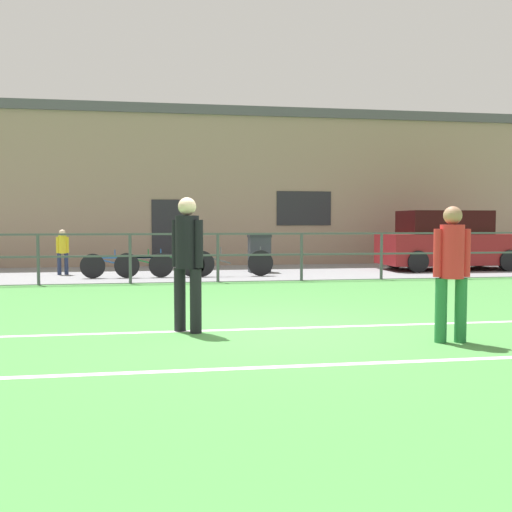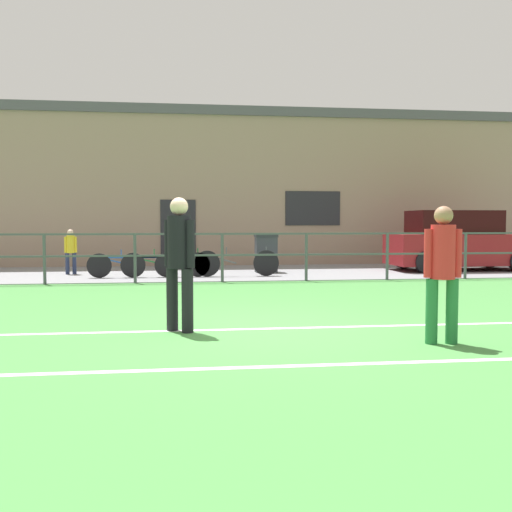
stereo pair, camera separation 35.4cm
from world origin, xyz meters
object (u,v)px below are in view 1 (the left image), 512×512
(trash_bin_0, at_px, (259,253))
(player_striker, at_px, (452,265))
(spectator_child, at_px, (63,249))
(bicycle_parked_1, at_px, (127,265))
(player_goalkeeper, at_px, (187,256))
(parked_car_red, at_px, (448,242))
(bicycle_parked_0, at_px, (231,263))
(bicycle_parked_3, at_px, (160,264))

(trash_bin_0, bearing_deg, player_striker, -86.00)
(player_striker, bearing_deg, spectator_child, 127.38)
(bicycle_parked_1, bearing_deg, player_goalkeeper, -80.85)
(player_striker, xyz_separation_m, bicycle_parked_1, (-4.18, 8.42, -0.56))
(bicycle_parked_1, relative_size, trash_bin_0, 2.16)
(parked_car_red, bearing_deg, bicycle_parked_1, -173.08)
(bicycle_parked_0, xyz_separation_m, bicycle_parked_3, (-1.79, 0.00, -0.02))
(player_striker, height_order, spectator_child, player_striker)
(parked_car_red, relative_size, bicycle_parked_1, 1.77)
(player_goalkeeper, bearing_deg, bicycle_parked_1, -40.40)
(player_goalkeeper, bearing_deg, bicycle_parked_3, -46.63)
(bicycle_parked_0, bearing_deg, parked_car_red, 9.65)
(bicycle_parked_0, height_order, bicycle_parked_1, bicycle_parked_0)
(player_striker, bearing_deg, bicycle_parked_1, 122.19)
(parked_car_red, distance_m, bicycle_parked_3, 8.37)
(spectator_child, height_order, bicycle_parked_0, spectator_child)
(trash_bin_0, bearing_deg, spectator_child, 179.40)
(bicycle_parked_3, bearing_deg, bicycle_parked_0, 0.00)
(player_striker, distance_m, bicycle_parked_1, 9.42)
(player_striker, relative_size, trash_bin_0, 1.52)
(player_goalkeeper, bearing_deg, spectator_child, -30.70)
(spectator_child, bearing_deg, bicycle_parked_1, 131.67)
(player_striker, distance_m, spectator_child, 11.25)
(parked_car_red, bearing_deg, bicycle_parked_0, -170.35)
(spectator_child, height_order, trash_bin_0, spectator_child)
(player_goalkeeper, height_order, bicycle_parked_0, player_goalkeeper)
(spectator_child, distance_m, parked_car_red, 10.79)
(parked_car_red, bearing_deg, bicycle_parked_3, -172.41)
(bicycle_parked_3, height_order, trash_bin_0, trash_bin_0)
(player_goalkeeper, distance_m, parked_car_red, 11.53)
(parked_car_red, xyz_separation_m, bicycle_parked_3, (-8.28, -1.10, -0.48))
(bicycle_parked_1, relative_size, bicycle_parked_3, 1.02)
(player_goalkeeper, height_order, bicycle_parked_3, player_goalkeeper)
(spectator_child, distance_m, bicycle_parked_1, 2.09)
(spectator_child, xyz_separation_m, parked_car_red, (10.79, -0.05, 0.13))
(player_goalkeeper, relative_size, bicycle_parked_0, 0.79)
(bicycle_parked_3, bearing_deg, spectator_child, 155.25)
(parked_car_red, xyz_separation_m, bicycle_parked_1, (-9.08, -1.10, -0.48))
(bicycle_parked_0, xyz_separation_m, bicycle_parked_1, (-2.60, 0.00, -0.02))
(player_goalkeeper, relative_size, parked_car_red, 0.43)
(spectator_child, relative_size, bicycle_parked_1, 0.53)
(bicycle_parked_1, distance_m, trash_bin_0, 3.69)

